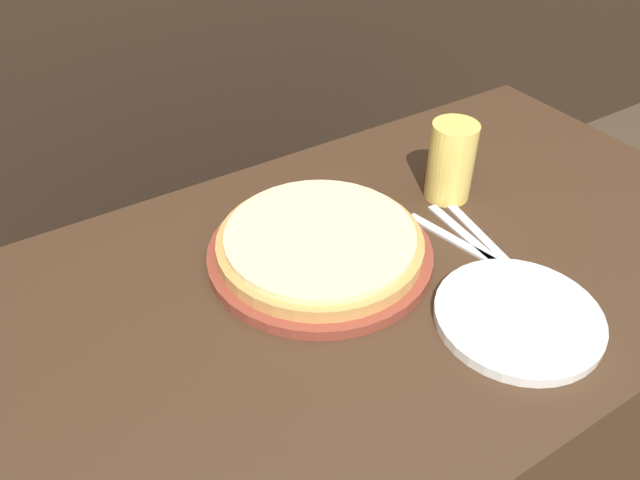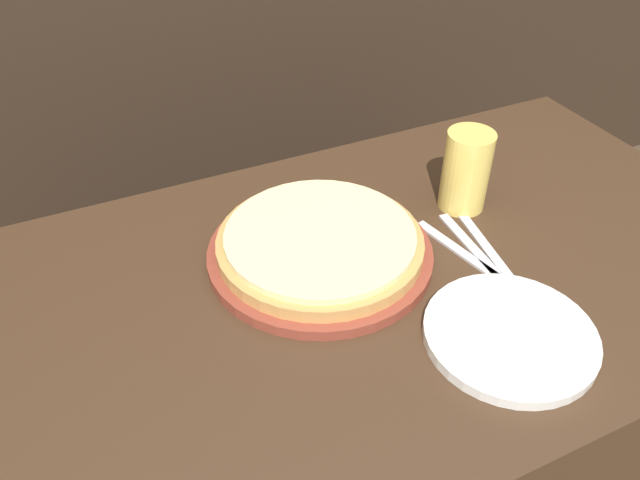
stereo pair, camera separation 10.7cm
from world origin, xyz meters
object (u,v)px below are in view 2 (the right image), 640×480
beer_glass (467,168)px  dinner_plate (510,335)px  dinner_knife (473,249)px  spoon (485,245)px  fork (462,253)px  pizza_on_board (320,246)px

beer_glass → dinner_plate: beer_glass is taller
dinner_knife → spoon: bearing=0.0°
beer_glass → spoon: beer_glass is taller
dinner_plate → fork: dinner_plate is taller
dinner_knife → fork: bearing=180.0°
beer_glass → dinner_knife: (-0.06, -0.13, -0.08)m
dinner_plate → fork: size_ratio=1.22×
pizza_on_board → dinner_plate: size_ratio=1.50×
pizza_on_board → dinner_knife: (0.26, -0.10, -0.02)m
dinner_plate → spoon: 0.22m
beer_glass → dinner_knife: beer_glass is taller
pizza_on_board → dinner_plate: pizza_on_board is taller
spoon → fork: bearing=-180.0°
pizza_on_board → dinner_plate: bearing=-58.8°
beer_glass → fork: 0.17m
pizza_on_board → beer_glass: size_ratio=2.50×
fork → dinner_knife: 0.02m
dinner_plate → fork: (0.05, 0.20, -0.01)m
fork → beer_glass: bearing=55.7°
beer_glass → spoon: (-0.04, -0.13, -0.08)m
spoon → beer_glass: bearing=74.3°
pizza_on_board → beer_glass: (0.32, 0.03, 0.06)m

